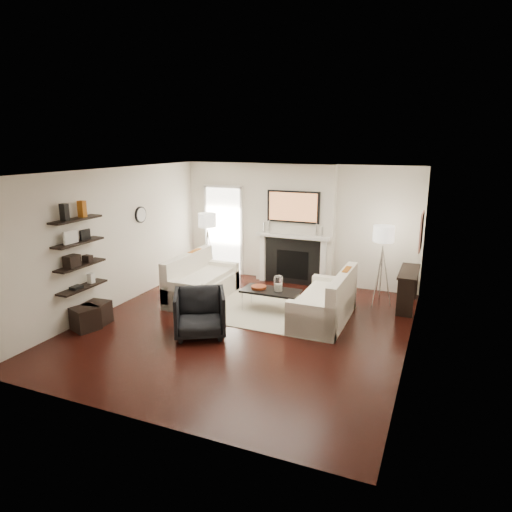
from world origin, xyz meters
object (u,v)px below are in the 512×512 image
at_px(armchair, 200,311).
at_px(ottoman_near, 97,313).
at_px(coffee_table, 271,291).
at_px(lamp_left_shade, 207,220).
at_px(loveseat_left_base, 203,289).
at_px(lamp_right_shade, 384,234).
at_px(loveseat_right_base, 323,310).

bearing_deg(armchair, ottoman_near, 158.45).
height_order(coffee_table, lamp_left_shade, lamp_left_shade).
bearing_deg(ottoman_near, loveseat_left_base, 60.15).
bearing_deg(armchair, lamp_left_shade, 85.99).
height_order(lamp_left_shade, ottoman_near, lamp_left_shade).
distance_m(lamp_left_shade, lamp_right_shade, 3.90).
relative_size(loveseat_left_base, coffee_table, 1.64).
bearing_deg(loveseat_left_base, lamp_right_shade, 16.96).
xyz_separation_m(loveseat_right_base, ottoman_near, (-3.70, -1.69, -0.01)).
bearing_deg(lamp_right_shade, ottoman_near, -146.93).
xyz_separation_m(coffee_table, armchair, (-0.69, -1.51, 0.03)).
bearing_deg(coffee_table, loveseat_left_base, 176.32).
xyz_separation_m(loveseat_right_base, lamp_right_shade, (0.82, 1.25, 1.24)).
bearing_deg(coffee_table, lamp_left_shade, 148.76).
xyz_separation_m(lamp_left_shade, ottoman_near, (-0.62, -3.02, -1.25)).
relative_size(loveseat_left_base, ottoman_near, 4.50).
xyz_separation_m(armchair, lamp_right_shade, (2.57, 2.66, 1.02)).
height_order(loveseat_left_base, lamp_left_shade, lamp_left_shade).
relative_size(coffee_table, lamp_left_shade, 2.75).
bearing_deg(loveseat_left_base, ottoman_near, -119.85).
bearing_deg(loveseat_right_base, armchair, -141.19).
xyz_separation_m(loveseat_left_base, lamp_left_shade, (-0.47, 1.13, 1.24)).
height_order(loveseat_left_base, coffee_table, same).
relative_size(coffee_table, armchair, 1.29).
height_order(lamp_left_shade, lamp_right_shade, same).
xyz_separation_m(loveseat_right_base, coffee_table, (-1.06, 0.10, 0.19)).
xyz_separation_m(loveseat_left_base, coffee_table, (1.55, -0.10, 0.19)).
bearing_deg(lamp_left_shade, loveseat_left_base, -67.39).
xyz_separation_m(coffee_table, lamp_left_shade, (-2.02, 1.22, 1.05)).
xyz_separation_m(loveseat_left_base, lamp_right_shade, (3.43, 1.05, 1.24)).
xyz_separation_m(loveseat_left_base, ottoman_near, (-1.09, -1.90, -0.01)).
relative_size(loveseat_right_base, lamp_left_shade, 4.50).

